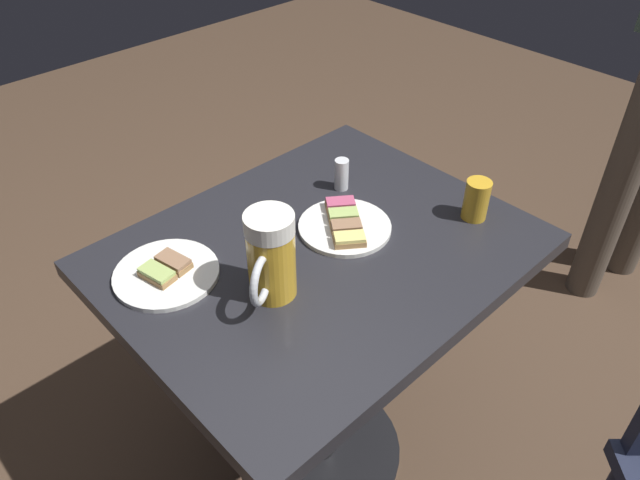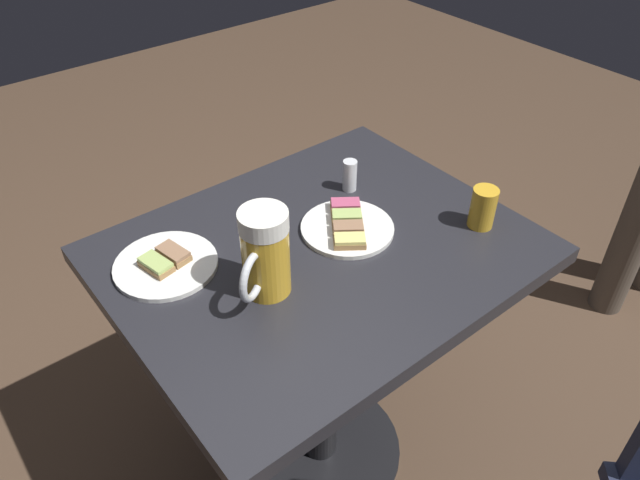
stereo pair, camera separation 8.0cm
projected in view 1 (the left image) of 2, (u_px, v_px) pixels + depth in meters
ground_plane at (320, 449)px, 1.67m from camera, size 6.00×6.00×0.00m
cafe_table at (320, 304)px, 1.31m from camera, size 0.66×0.82×0.73m
plate_near at (345, 225)px, 1.26m from camera, size 0.20×0.20×0.03m
plate_far at (166, 273)px, 1.14m from camera, size 0.20×0.20×0.03m
beer_mug at (270, 257)px, 1.06m from camera, size 0.10×0.13×0.17m
beer_glass_small at (476, 200)px, 1.27m from camera, size 0.05×0.05×0.09m
salt_shaker at (342, 174)px, 1.36m from camera, size 0.03×0.03×0.07m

